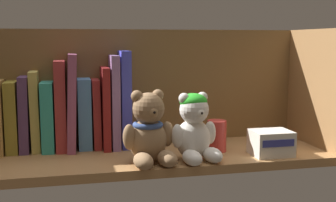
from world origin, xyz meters
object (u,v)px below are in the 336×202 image
Objects in this scene: small_product_box at (271,143)px; book_11 at (114,101)px; book_1 at (1,116)px; book_2 at (13,116)px; book_3 at (25,114)px; book_7 at (72,101)px; book_5 at (48,116)px; teddy_bear_smaller at (195,128)px; pillar_candle at (217,136)px; book_9 at (96,113)px; teddy_bear_larger at (149,132)px; book_4 at (36,111)px; book_8 at (84,113)px; book_10 at (105,107)px; book_12 at (124,99)px; book_6 at (61,105)px.

book_11 is at bearing 153.89° from small_product_box.
book_2 is (2.59, -0.00, -0.18)cm from book_1.
book_2 is 2.85cm from book_3.
book_7 is at bearing 0.00° from book_2.
book_5 is (5.27, 0.00, -0.70)cm from book_3.
pillar_candle is at bearing 39.75° from teddy_bear_smaller.
book_9 is (22.12, 0.00, -0.11)cm from book_1.
book_3 is 1.13× the size of teddy_bear_larger.
book_1 is 26.69cm from book_11.
book_4 is 1.27× the size of teddy_bear_smaller.
book_2 is 43.34cm from teddy_bear_smaller.
teddy_bear_larger reaches higher than pillar_candle.
book_8 reaches higher than book_9.
book_10 is at bearing 137.30° from teddy_bear_smaller.
book_9 is 0.74× the size of book_11.
book_11 is at bearing 0.00° from book_8.
book_7 is 24.04cm from teddy_bear_larger.
book_11 reaches higher than pillar_candle.
book_7 reaches higher than pillar_candle.
book_5 is (10.65, 0.00, -0.30)cm from book_1.
book_10 reaches higher than teddy_bear_smaller.
book_3 is 11.27cm from book_7.
book_5 reaches higher than pillar_candle.
book_8 is (11.45, -0.00, -0.97)cm from book_4.
book_5 is 1.04× the size of teddy_bear_larger.
book_12 reaches higher than book_3.
book_2 is 0.99× the size of book_9.
book_4 reaches higher than book_1.
book_12 is (26.53, 0.00, 3.50)cm from book_2.
book_12 is at bearing 0.00° from book_8.
small_product_box is at bearing -23.47° from book_9.
book_11 is 18.85cm from teddy_bear_larger.
book_7 reaches higher than book_11.
small_product_box is (28.56, 0.57, -3.90)cm from teddy_bear_larger.
book_8 reaches higher than small_product_box.
book_9 is (2.84, 0.00, -0.11)cm from book_8.
pillar_candle is (49.75, -10.79, -4.83)cm from book_1.
book_11 is (12.82, -0.00, 0.57)cm from book_6.
teddy_bear_smaller reaches higher than pillar_candle.
book_10 is (21.69, 0.00, 1.57)cm from book_2.
book_9 is at bearing 0.00° from book_3.
book_2 is 11.39cm from book_6.
book_7 is (10.97, 0.00, 2.59)cm from book_3.
book_9 is 5.28cm from book_11.
book_2 is 0.84× the size of book_10.
book_9 is (5.78, 0.00, -3.10)cm from book_7.
book_4 is at bearing 0.00° from book_3.
small_product_box is (34.29, -16.80, -8.48)cm from book_11.
book_1 is at bearing 180.00° from book_6.
book_9 is (16.75, 0.00, -0.50)cm from book_3.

